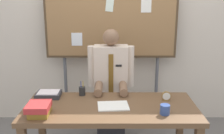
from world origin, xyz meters
TOP-DOWN VIEW (x-y plane):
  - back_wall at (0.00, 1.27)m, footprint 6.40×0.08m
  - desk at (0.00, 0.00)m, footprint 1.71×0.77m
  - person at (0.00, 0.61)m, footprint 0.55×0.56m
  - bulletin_board at (-0.00, 1.07)m, footprint 1.74×0.09m
  - book_stack at (-0.66, -0.21)m, footprint 0.21×0.27m
  - open_notebook at (0.02, -0.02)m, footprint 0.32×0.26m
  - desk_clock at (0.58, 0.14)m, footprint 0.10×0.04m
  - coffee_mug at (0.50, -0.20)m, footprint 0.09×0.09m
  - pen_holder at (-0.32, 0.29)m, footprint 0.07×0.07m
  - paper_tray at (-0.68, 0.24)m, footprint 0.26×0.20m

SIDE VIEW (x-z plane):
  - desk at x=0.00m, z-range 0.28..1.00m
  - person at x=0.00m, z-range -0.05..1.36m
  - open_notebook at x=0.02m, z-range 0.72..0.73m
  - paper_tray at x=-0.68m, z-range 0.72..0.78m
  - desk_clock at x=0.58m, z-range 0.72..0.82m
  - coffee_mug at x=0.50m, z-range 0.72..0.82m
  - pen_holder at x=-0.32m, z-range 0.69..0.85m
  - book_stack at x=-0.66m, z-range 0.72..0.84m
  - back_wall at x=0.00m, z-range 0.00..2.70m
  - bulletin_board at x=0.00m, z-range 0.46..2.40m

